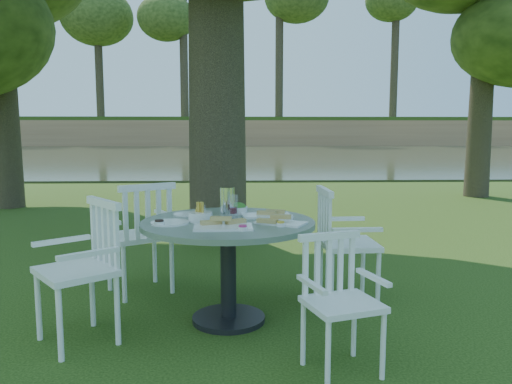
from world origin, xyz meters
TOP-DOWN VIEW (x-y plane):
  - ground at (0.00, 0.00)m, footprint 140.00×140.00m
  - table at (-0.26, -1.01)m, footprint 1.31×1.31m
  - chair_ne at (0.66, -0.61)m, footprint 0.48×0.51m
  - chair_nw at (-1.01, -0.36)m, footprint 0.68×0.67m
  - chair_sw at (-1.22, -1.29)m, footprint 0.67×0.67m
  - chair_se at (0.42, -1.77)m, footprint 0.52×0.50m
  - tableware at (-0.28, -0.94)m, footprint 1.15×0.82m
  - river at (0.00, 23.00)m, footprint 100.00×28.00m
  - far_bank at (0.28, 41.12)m, footprint 100.00×18.00m

SIDE VIEW (x-z plane):
  - ground at x=0.00m, z-range 0.00..0.00m
  - river at x=0.00m, z-range -0.06..0.06m
  - chair_se at x=0.42m, z-range 0.07..0.90m
  - chair_ne at x=0.66m, z-range 0.09..1.06m
  - chair_sw at x=-1.22m, z-range 0.09..1.06m
  - chair_nw at x=-1.01m, z-range 0.09..1.09m
  - table at x=-0.26m, z-range 0.23..1.01m
  - tableware at x=-0.28m, z-range 0.71..0.94m
  - far_bank at x=0.28m, z-range -0.35..14.85m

